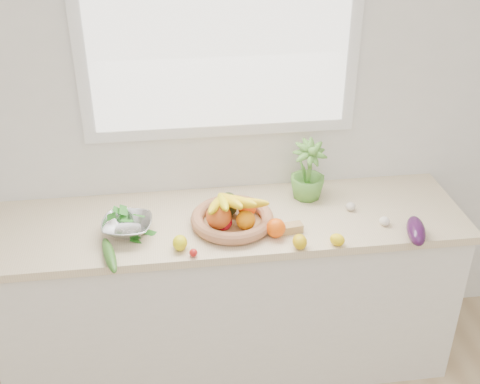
{
  "coord_description": "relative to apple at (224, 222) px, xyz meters",
  "views": [
    {
      "loc": [
        -0.27,
        -0.43,
        2.42
      ],
      "look_at": [
        0.05,
        1.93,
        1.05
      ],
      "focal_mm": 45.0,
      "sensor_mm": 36.0,
      "label": 1
    }
  ],
  "objects": [
    {
      "name": "ginger",
      "position": [
        0.29,
        -0.06,
        -0.02
      ],
      "size": [
        0.13,
        0.07,
        0.04
      ],
      "primitive_type": "cube",
      "rotation": [
        0.0,
        0.0,
        0.13
      ],
      "color": "tan",
      "rests_on": "countertop"
    },
    {
      "name": "cucumber",
      "position": [
        -0.5,
        -0.16,
        -0.02
      ],
      "size": [
        0.1,
        0.27,
        0.05
      ],
      "primitive_type": "ellipsoid",
      "rotation": [
        0.0,
        0.0,
        0.22
      ],
      "color": "#25581A",
      "rests_on": "countertop"
    },
    {
      "name": "garlic_c",
      "position": [
        0.74,
        -0.06,
        -0.02
      ],
      "size": [
        0.06,
        0.06,
        0.04
      ],
      "primitive_type": "ellipsoid",
      "rotation": [
        0.0,
        0.0,
        0.24
      ],
      "color": "white",
      "rests_on": "countertop"
    },
    {
      "name": "radish",
      "position": [
        -0.15,
        -0.19,
        -0.02
      ],
      "size": [
        0.04,
        0.04,
        0.04
      ],
      "primitive_type": "sphere",
      "rotation": [
        0.0,
        0.0,
        -0.25
      ],
      "color": "red",
      "rests_on": "countertop"
    },
    {
      "name": "potted_herb",
      "position": [
        0.44,
        0.24,
        0.1
      ],
      "size": [
        0.21,
        0.21,
        0.31
      ],
      "primitive_type": "imported",
      "rotation": [
        0.0,
        0.0,
        0.23
      ],
      "color": "#549436",
      "rests_on": "countertop"
    },
    {
      "name": "garlic_a",
      "position": [
        0.23,
        -0.03,
        -0.02
      ],
      "size": [
        0.06,
        0.06,
        0.04
      ],
      "primitive_type": "ellipsoid",
      "rotation": [
        0.0,
        0.0,
        -0.27
      ],
      "color": "silver",
      "rests_on": "countertop"
    },
    {
      "name": "window_pane",
      "position": [
        0.04,
        0.36,
        0.81
      ],
      "size": [
        1.18,
        0.01,
        0.98
      ],
      "primitive_type": "cube",
      "color": "white",
      "rests_on": "window_frame"
    },
    {
      "name": "back_wall",
      "position": [
        0.04,
        0.39,
        0.41
      ],
      "size": [
        4.5,
        0.02,
        2.7
      ],
      "primitive_type": "cube",
      "color": "white",
      "rests_on": "ground"
    },
    {
      "name": "apple",
      "position": [
        0.0,
        0.0,
        0.0
      ],
      "size": [
        0.09,
        0.09,
        0.08
      ],
      "primitive_type": "sphere",
      "rotation": [
        0.0,
        0.0,
        -0.17
      ],
      "color": "#AB0D1B",
      "rests_on": "countertop"
    },
    {
      "name": "fruit_basket",
      "position": [
        0.04,
        0.03,
        0.02
      ],
      "size": [
        0.49,
        0.49,
        0.19
      ],
      "color": "tan",
      "rests_on": "countertop"
    },
    {
      "name": "countertop",
      "position": [
        0.04,
        0.09,
        -0.06
      ],
      "size": [
        2.24,
        0.62,
        0.04
      ],
      "primitive_type": "cube",
      "color": "beige",
      "rests_on": "counter_cabinet"
    },
    {
      "name": "lemon_a",
      "position": [
        -0.2,
        -0.13,
        -0.01
      ],
      "size": [
        0.07,
        0.08,
        0.06
      ],
      "primitive_type": "ellipsoid",
      "rotation": [
        0.0,
        0.0,
        -0.05
      ],
      "color": "#D7CC0B",
      "rests_on": "countertop"
    },
    {
      "name": "eggplant",
      "position": [
        0.84,
        -0.19,
        0.0
      ],
      "size": [
        0.13,
        0.22,
        0.08
      ],
      "primitive_type": "ellipsoid",
      "rotation": [
        0.0,
        0.0,
        -0.24
      ],
      "color": "#330E36",
      "rests_on": "countertop"
    },
    {
      "name": "colander_with_spinach",
      "position": [
        -0.43,
        0.02,
        0.02
      ],
      "size": [
        0.25,
        0.25,
        0.12
      ],
      "color": "silver",
      "rests_on": "countertop"
    },
    {
      "name": "lemon_c",
      "position": [
        0.48,
        -0.19,
        -0.01
      ],
      "size": [
        0.09,
        0.08,
        0.05
      ],
      "primitive_type": "ellipsoid",
      "rotation": [
        0.0,
        0.0,
        0.9
      ],
      "color": "yellow",
      "rests_on": "countertop"
    },
    {
      "name": "window_frame",
      "position": [
        0.04,
        0.38,
        0.81
      ],
      "size": [
        1.3,
        0.03,
        1.1
      ],
      "primitive_type": "cube",
      "color": "white",
      "rests_on": "back_wall"
    },
    {
      "name": "lemon_b",
      "position": [
        0.31,
        -0.19,
        -0.01
      ],
      "size": [
        0.07,
        0.08,
        0.06
      ],
      "primitive_type": "ellipsoid",
      "rotation": [
        0.0,
        0.0,
        -0.03
      ],
      "color": "gold",
      "rests_on": "countertop"
    },
    {
      "name": "counter_cabinet",
      "position": [
        0.04,
        0.09,
        -0.51
      ],
      "size": [
        2.2,
        0.58,
        0.86
      ],
      "primitive_type": "cube",
      "color": "silver",
      "rests_on": "ground"
    },
    {
      "name": "garlic_b",
      "position": [
        0.62,
        0.09,
        -0.02
      ],
      "size": [
        0.06,
        0.06,
        0.04
      ],
      "primitive_type": "ellipsoid",
      "rotation": [
        0.0,
        0.0,
        -0.24
      ],
      "color": "silver",
      "rests_on": "countertop"
    },
    {
      "name": "orange_loose",
      "position": [
        0.23,
        -0.08,
        0.0
      ],
      "size": [
        0.1,
        0.1,
        0.09
      ],
      "primitive_type": "sphere",
      "rotation": [
        0.0,
        0.0,
        -0.21
      ],
      "color": "#FB5707",
      "rests_on": "countertop"
    }
  ]
}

